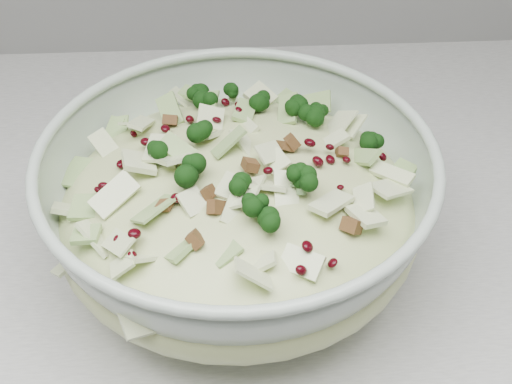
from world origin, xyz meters
TOP-DOWN VIEW (x-y plane):
  - mixing_bowl at (-0.26, 1.60)m, footprint 0.35×0.35m
  - salad at (-0.26, 1.60)m, footprint 0.32×0.32m

SIDE VIEW (x-z plane):
  - mixing_bowl at x=-0.26m, z-range 0.90..1.03m
  - salad at x=-0.26m, z-range 0.92..1.05m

